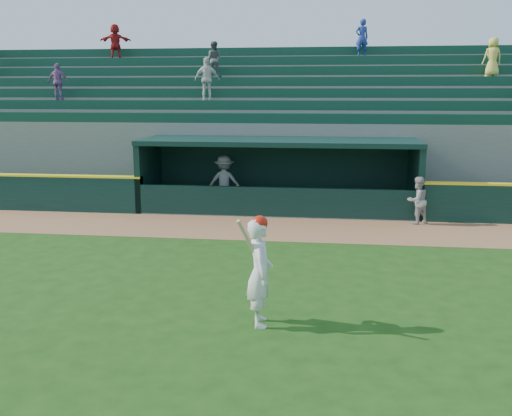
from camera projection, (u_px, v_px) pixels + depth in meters
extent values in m
plane|color=#1C4010|center=(247.00, 281.00, 12.37)|extent=(120.00, 120.00, 0.00)
cube|color=#94603B|center=(270.00, 228.00, 17.13)|extent=(40.00, 3.00, 0.01)
imported|color=#A2A29D|center=(417.00, 200.00, 17.62)|extent=(0.91, 0.86, 1.48)
imported|color=#979792|center=(224.00, 182.00, 20.06)|extent=(1.26, 0.80, 1.86)
cube|color=slate|center=(278.00, 209.00, 19.85)|extent=(9.00, 2.60, 0.04)
cube|color=black|center=(149.00, 175.00, 20.19)|extent=(0.20, 2.60, 2.30)
cube|color=black|center=(415.00, 180.00, 19.05)|extent=(0.20, 2.60, 2.30)
cube|color=black|center=(282.00, 172.00, 20.88)|extent=(9.40, 0.20, 2.30)
cube|color=black|center=(279.00, 141.00, 19.38)|extent=(9.40, 2.80, 0.16)
cube|color=black|center=(275.00, 202.00, 18.56)|extent=(9.00, 0.16, 1.00)
cube|color=brown|center=(280.00, 199.00, 20.58)|extent=(8.40, 0.45, 0.10)
cube|color=slate|center=(283.00, 162.00, 21.33)|extent=(34.00, 0.85, 2.91)
cube|color=#0F3828|center=(283.00, 118.00, 20.89)|extent=(34.00, 0.60, 0.36)
cube|color=slate|center=(285.00, 154.00, 22.12)|extent=(34.00, 0.85, 3.36)
cube|color=#0F3828|center=(285.00, 105.00, 21.63)|extent=(34.00, 0.60, 0.36)
cube|color=slate|center=(286.00, 146.00, 22.90)|extent=(34.00, 0.85, 3.81)
cube|color=#0F3828|center=(287.00, 93.00, 22.36)|extent=(34.00, 0.60, 0.36)
cube|color=slate|center=(288.00, 139.00, 23.68)|extent=(34.00, 0.85, 4.26)
cube|color=#0F3828|center=(288.00, 82.00, 23.10)|extent=(34.00, 0.60, 0.36)
cube|color=slate|center=(289.00, 132.00, 24.46)|extent=(34.00, 0.85, 4.71)
cube|color=#0F3828|center=(290.00, 71.00, 23.84)|extent=(34.00, 0.60, 0.36)
cube|color=slate|center=(291.00, 125.00, 25.24)|extent=(34.00, 0.85, 5.16)
cube|color=#0F3828|center=(291.00, 61.00, 24.57)|extent=(34.00, 0.60, 0.36)
cube|color=slate|center=(292.00, 119.00, 26.02)|extent=(34.00, 0.85, 5.61)
cube|color=#0F3828|center=(293.00, 52.00, 25.31)|extent=(34.00, 0.60, 0.36)
cube|color=slate|center=(293.00, 119.00, 26.58)|extent=(34.50, 0.30, 5.61)
imported|color=silver|center=(207.00, 79.00, 21.82)|extent=(0.99, 0.54, 1.60)
imported|color=red|center=(115.00, 41.00, 25.39)|extent=(1.43, 0.77, 1.47)
imported|color=navy|center=(362.00, 38.00, 24.04)|extent=(0.63, 0.49, 1.52)
imported|color=#555555|center=(213.00, 59.00, 23.32)|extent=(0.73, 0.58, 1.44)
imported|color=#DFCB4E|center=(493.00, 57.00, 21.96)|extent=(0.80, 0.60, 1.48)
imported|color=#8B5491|center=(58.00, 82.00, 22.59)|extent=(0.85, 0.37, 1.43)
imported|color=silver|center=(260.00, 272.00, 9.90)|extent=(0.58, 0.77, 1.90)
sphere|color=red|center=(260.00, 223.00, 9.73)|extent=(0.27, 0.27, 0.27)
cylinder|color=#D9B48B|center=(248.00, 239.00, 9.58)|extent=(0.33, 0.44, 0.76)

